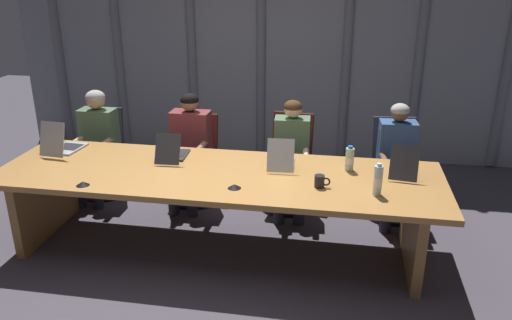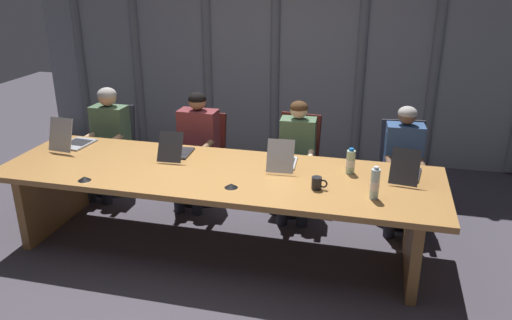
# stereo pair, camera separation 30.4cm
# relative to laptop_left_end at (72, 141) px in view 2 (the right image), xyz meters

# --- Properties ---
(ground_plane) EXTENTS (13.49, 13.49, 0.00)m
(ground_plane) POSITION_rel_laptop_left_end_xyz_m (1.59, -0.26, -0.81)
(ground_plane) COLOR #47424C
(conference_table) EXTENTS (3.88, 1.16, 0.75)m
(conference_table) POSITION_rel_laptop_left_end_xyz_m (1.59, -0.26, -0.21)
(conference_table) COLOR #B77F42
(conference_table) RESTS_ON ground_plane
(curtain_backdrop) EXTENTS (6.74, 0.17, 3.03)m
(curtain_backdrop) POSITION_rel_laptop_left_end_xyz_m (1.59, 2.34, 0.70)
(curtain_backdrop) COLOR gray
(curtain_backdrop) RESTS_ON ground_plane
(laptop_left_end) EXTENTS (0.29, 0.46, 0.33)m
(laptop_left_end) POSITION_rel_laptop_left_end_xyz_m (0.00, 0.00, 0.00)
(laptop_left_end) COLOR #A8ADB7
(laptop_left_end) RESTS_ON conference_table
(laptop_left_mid) EXTENTS (0.25, 0.45, 0.27)m
(laptop_left_mid) POSITION_rel_laptop_left_end_xyz_m (1.10, 0.00, -0.01)
(laptop_left_mid) COLOR #2D2D33
(laptop_left_mid) RESTS_ON conference_table
(laptop_center) EXTENTS (0.26, 0.45, 0.29)m
(laptop_center) POSITION_rel_laptop_left_end_xyz_m (2.11, -0.01, -0.01)
(laptop_center) COLOR #BCBCC1
(laptop_center) RESTS_ON conference_table
(laptop_right_mid) EXTENTS (0.29, 0.48, 0.29)m
(laptop_right_mid) POSITION_rel_laptop_left_end_xyz_m (3.18, -0.01, -0.01)
(laptop_right_mid) COLOR #2D2D33
(laptop_right_mid) RESTS_ON conference_table
(office_chair_left_end) EXTENTS (0.60, 0.60, 0.93)m
(office_chair_left_end) POSITION_rel_laptop_left_end_xyz_m (-0.01, 0.76, -0.46)
(office_chair_left_end) COLOR #2D2D38
(office_chair_left_end) RESTS_ON ground_plane
(office_chair_left_mid) EXTENTS (0.60, 0.60, 0.92)m
(office_chair_left_mid) POSITION_rel_laptop_left_end_xyz_m (1.07, 0.76, -0.46)
(office_chair_left_mid) COLOR #511E19
(office_chair_left_mid) RESTS_ON ground_plane
(office_chair_center) EXTENTS (0.60, 0.60, 0.98)m
(office_chair_center) POSITION_rel_laptop_left_end_xyz_m (2.10, 0.77, -0.45)
(office_chair_center) COLOR #511E19
(office_chair_center) RESTS_ON ground_plane
(office_chair_right_mid) EXTENTS (0.60, 0.60, 0.98)m
(office_chair_right_mid) POSITION_rel_laptop_left_end_xyz_m (3.19, 0.77, -0.45)
(office_chair_right_mid) COLOR #2D2D38
(office_chair_right_mid) RESTS_ON ground_plane
(person_left_end) EXTENTS (0.40, 0.55, 1.19)m
(person_left_end) POSITION_rel_laptop_left_end_xyz_m (0.02, 0.61, -0.13)
(person_left_end) COLOR #4C6B4C
(person_left_end) RESTS_ON ground_plane
(person_left_mid) EXTENTS (0.42, 0.55, 1.20)m
(person_left_mid) POSITION_rel_laptop_left_end_xyz_m (1.07, 0.61, -0.13)
(person_left_mid) COLOR brown
(person_left_mid) RESTS_ON ground_plane
(person_center) EXTENTS (0.39, 0.56, 1.18)m
(person_center) POSITION_rel_laptop_left_end_xyz_m (2.14, 0.60, -0.15)
(person_center) COLOR #4C6B4C
(person_center) RESTS_ON ground_plane
(person_right_mid) EXTENTS (0.39, 0.56, 1.19)m
(person_right_mid) POSITION_rel_laptop_left_end_xyz_m (3.19, 0.60, -0.15)
(person_right_mid) COLOR #335184
(person_right_mid) RESTS_ON ground_plane
(water_bottle_primary) EXTENTS (0.08, 0.08, 0.23)m
(water_bottle_primary) POSITION_rel_laptop_left_end_xyz_m (2.71, -0.01, 0.04)
(water_bottle_primary) COLOR #ADD1B2
(water_bottle_primary) RESTS_ON conference_table
(water_bottle_secondary) EXTENTS (0.07, 0.07, 0.26)m
(water_bottle_secondary) POSITION_rel_laptop_left_end_xyz_m (2.93, -0.49, 0.06)
(water_bottle_secondary) COLOR silver
(water_bottle_secondary) RESTS_ON conference_table
(coffee_mug_near) EXTENTS (0.13, 0.08, 0.10)m
(coffee_mug_near) POSITION_rel_laptop_left_end_xyz_m (2.48, -0.42, -0.01)
(coffee_mug_near) COLOR black
(coffee_mug_near) RESTS_ON conference_table
(conference_mic_left_side) EXTENTS (0.11, 0.11, 0.03)m
(conference_mic_left_side) POSITION_rel_laptop_left_end_xyz_m (0.57, -0.72, -0.05)
(conference_mic_left_side) COLOR black
(conference_mic_left_side) RESTS_ON conference_table
(conference_mic_middle) EXTENTS (0.11, 0.11, 0.03)m
(conference_mic_middle) POSITION_rel_laptop_left_end_xyz_m (1.80, -0.56, -0.05)
(conference_mic_middle) COLOR black
(conference_mic_middle) RESTS_ON conference_table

